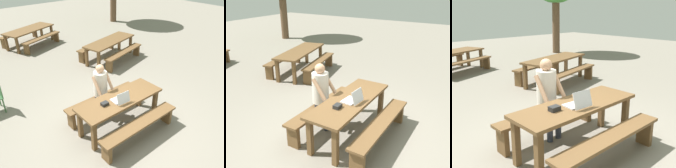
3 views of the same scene
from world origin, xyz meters
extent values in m
plane|color=gray|center=(0.00, 0.00, 0.00)|extent=(30.00, 30.00, 0.00)
cube|color=brown|center=(0.00, 0.00, 0.71)|extent=(2.01, 0.70, 0.05)
cube|color=brown|center=(-0.91, -0.25, 0.34)|extent=(0.09, 0.09, 0.69)
cube|color=brown|center=(0.91, -0.25, 0.34)|extent=(0.09, 0.09, 0.69)
cube|color=brown|center=(-0.91, 0.25, 0.34)|extent=(0.09, 0.09, 0.69)
cube|color=brown|center=(0.91, 0.25, 0.34)|extent=(0.09, 0.09, 0.69)
cube|color=brown|center=(0.00, -0.63, 0.44)|extent=(1.99, 0.30, 0.05)
cube|color=brown|center=(-0.90, -0.63, 0.21)|extent=(0.08, 0.24, 0.41)
cube|color=brown|center=(0.90, -0.63, 0.21)|extent=(0.08, 0.24, 0.41)
cube|color=brown|center=(0.00, 0.63, 0.44)|extent=(1.99, 0.30, 0.05)
cube|color=brown|center=(-0.90, 0.63, 0.21)|extent=(0.08, 0.24, 0.41)
cube|color=brown|center=(0.90, 0.63, 0.21)|extent=(0.08, 0.24, 0.41)
cube|color=silver|center=(-0.08, -0.04, 0.75)|extent=(0.33, 0.26, 0.02)
cube|color=silver|center=(-0.09, -0.19, 0.87)|extent=(0.32, 0.10, 0.23)
cube|color=black|center=(-0.09, -0.19, 0.88)|extent=(0.29, 0.08, 0.21)
cube|color=black|center=(-0.42, 0.01, 0.77)|extent=(0.15, 0.11, 0.07)
cylinder|color=#333847|center=(-0.15, 0.45, 0.23)|extent=(0.10, 0.10, 0.46)
cylinder|color=#333847|center=(0.03, 0.45, 0.23)|extent=(0.10, 0.10, 0.46)
cube|color=#333847|center=(-0.06, 0.54, 0.50)|extent=(0.28, 0.28, 0.12)
cylinder|color=silver|center=(-0.06, 0.63, 0.84)|extent=(0.32, 0.32, 0.60)
cylinder|color=tan|center=(-0.24, 0.53, 0.89)|extent=(0.07, 0.32, 0.41)
cylinder|color=tan|center=(0.13, 0.53, 0.89)|extent=(0.07, 0.32, 0.41)
sphere|color=tan|center=(-0.06, 0.63, 1.23)|extent=(0.20, 0.20, 0.20)
cube|color=brown|center=(2.25, 3.05, 0.71)|extent=(2.30, 1.23, 0.05)
cube|color=brown|center=(1.35, 2.56, 0.34)|extent=(0.11, 0.11, 0.68)
cube|color=brown|center=(3.27, 3.02, 0.34)|extent=(0.11, 0.11, 0.68)
cube|color=brown|center=(1.22, 3.08, 0.34)|extent=(0.11, 0.11, 0.68)
cube|color=brown|center=(3.15, 3.55, 0.34)|extent=(0.11, 0.11, 0.68)
cube|color=brown|center=(2.39, 2.45, 0.44)|extent=(1.98, 0.75, 0.05)
cube|color=brown|center=(1.53, 2.24, 0.21)|extent=(0.13, 0.25, 0.41)
cube|color=brown|center=(3.25, 2.66, 0.21)|extent=(0.13, 0.25, 0.41)
cube|color=brown|center=(2.10, 3.65, 0.44)|extent=(1.98, 0.75, 0.05)
cube|color=brown|center=(1.24, 3.45, 0.21)|extent=(0.13, 0.25, 0.41)
cube|color=brown|center=(2.96, 3.86, 0.21)|extent=(0.13, 0.25, 0.41)
cube|color=brown|center=(1.64, 6.09, 0.21)|extent=(0.16, 0.25, 0.42)
cylinder|color=brown|center=(5.91, 7.15, 1.44)|extent=(0.36, 0.36, 2.88)
camera|label=1|loc=(-2.77, -3.00, 3.46)|focal=36.09mm
camera|label=2|loc=(-3.59, -1.96, 2.73)|focal=39.56mm
camera|label=3|loc=(-2.57, -2.47, 2.07)|focal=41.51mm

